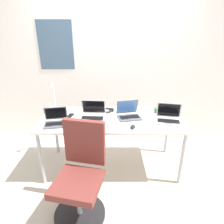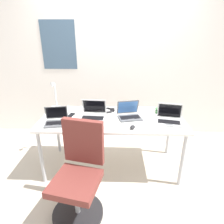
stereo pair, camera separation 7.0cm
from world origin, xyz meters
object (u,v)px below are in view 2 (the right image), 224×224
at_px(laptop_back_right, 56,120).
at_px(laptop_center, 169,119).
at_px(laptop_mid_desk, 93,115).
at_px(laptop_by_keyboard, 129,115).
at_px(book_stack, 162,110).
at_px(cell_phone, 71,115).
at_px(headphones, 107,110).
at_px(desk_lamp, 55,96).
at_px(computer_mouse, 133,127).
at_px(office_chair, 79,179).

relative_size(laptop_back_right, laptop_center, 0.91).
distance_m(laptop_mid_desk, laptop_by_keyboard, 0.46).
bearing_deg(book_stack, laptop_mid_desk, -166.14).
height_order(cell_phone, headphones, headphones).
bearing_deg(desk_lamp, laptop_center, -14.38).
height_order(computer_mouse, headphones, headphones).
distance_m(laptop_center, computer_mouse, 0.49).
relative_size(laptop_mid_desk, office_chair, 0.34).
height_order(laptop_back_right, cell_phone, laptop_back_right).
xyz_separation_m(laptop_center, cell_phone, (-1.23, 0.17, -0.04)).
distance_m(cell_phone, office_chair, 0.90).
height_order(laptop_center, office_chair, office_chair).
distance_m(desk_lamp, laptop_center, 1.55).
xyz_separation_m(laptop_center, headphones, (-0.77, 0.33, -0.03)).
xyz_separation_m(laptop_back_right, headphones, (0.58, 0.40, -0.03)).
height_order(computer_mouse, book_stack, book_stack).
distance_m(laptop_mid_desk, headphones, 0.29).
bearing_deg(laptop_center, office_chair, -147.91).
xyz_separation_m(headphones, book_stack, (0.75, -0.01, 0.01)).
relative_size(desk_lamp, laptop_by_keyboard, 1.22).
bearing_deg(desk_lamp, cell_phone, -39.57).
relative_size(laptop_center, book_stack, 1.73).
distance_m(laptop_mid_desk, laptop_center, 0.94).
bearing_deg(laptop_by_keyboard, laptop_mid_desk, -176.54).
xyz_separation_m(book_stack, office_chair, (-0.98, -0.94, -0.37)).
distance_m(laptop_by_keyboard, office_chair, 0.99).
bearing_deg(laptop_back_right, laptop_center, 3.24).
height_order(laptop_by_keyboard, cell_phone, laptop_by_keyboard).
xyz_separation_m(laptop_back_right, laptop_center, (1.35, 0.08, 0.00)).
relative_size(laptop_center, laptop_by_keyboard, 1.02).
bearing_deg(computer_mouse, laptop_by_keyboard, 108.37).
relative_size(desk_lamp, computer_mouse, 4.17).
bearing_deg(cell_phone, laptop_back_right, -104.28).
height_order(laptop_by_keyboard, office_chair, office_chair).
xyz_separation_m(desk_lamp, laptop_center, (1.49, -0.38, -0.15)).
distance_m(laptop_by_keyboard, computer_mouse, 0.30).
bearing_deg(laptop_back_right, laptop_by_keyboard, 12.61).
bearing_deg(desk_lamp, laptop_mid_desk, -27.35).
xyz_separation_m(computer_mouse, office_chair, (-0.55, -0.45, -0.36)).
height_order(laptop_center, laptop_by_keyboard, laptop_center).
distance_m(desk_lamp, computer_mouse, 1.20).
distance_m(desk_lamp, laptop_back_right, 0.51).
bearing_deg(laptop_back_right, laptop_mid_desk, 21.89).
relative_size(computer_mouse, headphones, 0.45).
relative_size(laptop_by_keyboard, computer_mouse, 3.41).
relative_size(cell_phone, office_chair, 0.14).
relative_size(laptop_center, headphones, 1.56).
bearing_deg(laptop_center, laptop_mid_desk, 174.35).
xyz_separation_m(desk_lamp, laptop_back_right, (0.14, -0.46, -0.16)).
relative_size(laptop_back_right, computer_mouse, 3.16).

